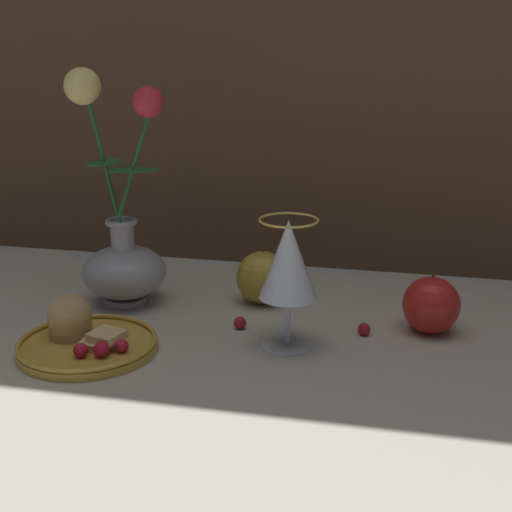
{
  "coord_description": "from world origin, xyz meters",
  "views": [
    {
      "loc": [
        0.2,
        -0.83,
        0.37
      ],
      "look_at": [
        0.01,
        0.04,
        0.1
      ],
      "focal_mm": 50.0,
      "sensor_mm": 36.0,
      "label": 1
    }
  ],
  "objects_px": {
    "wine_glass": "(288,264)",
    "apple_beside_vase": "(264,278)",
    "apple_near_glass": "(431,305)",
    "plate_with_pastries": "(82,336)",
    "vase": "(122,246)"
  },
  "relations": [
    {
      "from": "plate_with_pastries",
      "to": "apple_near_glass",
      "type": "height_order",
      "value": "apple_near_glass"
    },
    {
      "from": "vase",
      "to": "apple_near_glass",
      "type": "relative_size",
      "value": 3.84
    },
    {
      "from": "wine_glass",
      "to": "apple_beside_vase",
      "type": "relative_size",
      "value": 1.85
    },
    {
      "from": "vase",
      "to": "wine_glass",
      "type": "xyz_separation_m",
      "value": [
        0.26,
        -0.1,
        0.02
      ]
    },
    {
      "from": "wine_glass",
      "to": "apple_beside_vase",
      "type": "height_order",
      "value": "wine_glass"
    },
    {
      "from": "vase",
      "to": "apple_near_glass",
      "type": "bearing_deg",
      "value": -1.52
    },
    {
      "from": "plate_with_pastries",
      "to": "wine_glass",
      "type": "relative_size",
      "value": 1.05
    },
    {
      "from": "vase",
      "to": "wine_glass",
      "type": "relative_size",
      "value": 2.03
    },
    {
      "from": "apple_near_glass",
      "to": "vase",
      "type": "bearing_deg",
      "value": 178.48
    },
    {
      "from": "wine_glass",
      "to": "apple_near_glass",
      "type": "bearing_deg",
      "value": 25.66
    },
    {
      "from": "apple_beside_vase",
      "to": "apple_near_glass",
      "type": "distance_m",
      "value": 0.24
    },
    {
      "from": "vase",
      "to": "apple_beside_vase",
      "type": "height_order",
      "value": "vase"
    },
    {
      "from": "vase",
      "to": "plate_with_pastries",
      "type": "relative_size",
      "value": 1.93
    },
    {
      "from": "vase",
      "to": "plate_with_pastries",
      "type": "bearing_deg",
      "value": -86.07
    },
    {
      "from": "plate_with_pastries",
      "to": "wine_glass",
      "type": "bearing_deg",
      "value": 14.78
    }
  ]
}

